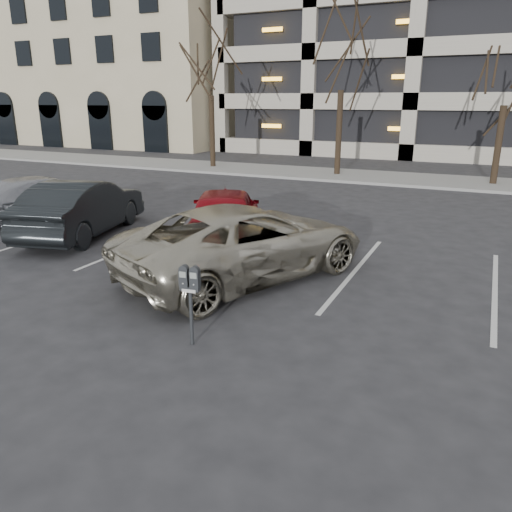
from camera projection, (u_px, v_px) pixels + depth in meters
The scene contains 12 objects.
ground at pixel (252, 297), 9.52m from camera, with size 140.00×140.00×0.00m, color #28282B.
sidewalk at pixel (399, 179), 23.34m from camera, with size 80.00×4.00×0.12m, color gray.
stall_lines at pixel (241, 255), 12.08m from camera, with size 16.90×5.20×0.00m.
office_building at pixel (113, 54), 44.44m from camera, with size 26.00×16.20×15.00m.
tree_a at pixel (210, 48), 25.56m from camera, with size 3.72×3.72×8.46m.
tree_b at pixel (344, 33), 22.62m from camera, with size 3.94×3.94×8.95m.
tree_c at pixel (512, 53), 20.12m from camera, with size 3.30×3.30×7.50m.
parking_meter at pixel (190, 286), 7.40m from camera, with size 0.33×0.17×1.25m.
suv_silver at pixel (245, 242), 10.41m from camera, with size 4.65×6.10×1.55m.
car_red at pixel (225, 214), 13.04m from camera, with size 1.76×4.37×1.49m, color maroon.
car_dark at pixel (82, 208), 13.69m from camera, with size 1.63×4.66×1.54m, color black.
car_silver at pixel (45, 198), 15.62m from camera, with size 1.88×4.62×1.34m, color #9D9FA4.
Camera 1 is at (3.81, -7.99, 3.60)m, focal length 35.00 mm.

